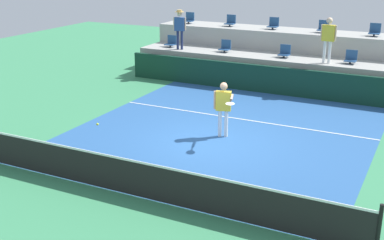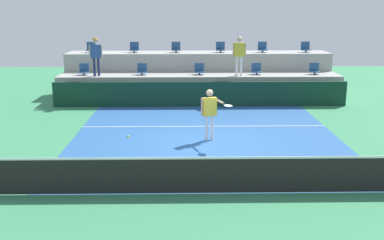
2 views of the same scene
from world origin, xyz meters
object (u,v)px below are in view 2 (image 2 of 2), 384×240
at_px(stadium_chair_lower_far_right, 315,70).
at_px(stadium_chair_upper_mid_right, 220,48).
at_px(stadium_chair_lower_left, 142,70).
at_px(stadium_chair_upper_mid_left, 176,48).
at_px(stadium_chair_upper_right, 262,48).
at_px(stadium_chair_lower_right, 256,70).
at_px(tennis_player, 210,110).
at_px(spectator_in_grey, 239,52).
at_px(stadium_chair_lower_far_left, 84,70).
at_px(stadium_chair_lower_center, 199,70).
at_px(tennis_ball, 128,137).
at_px(stadium_chair_upper_far_right, 306,48).
at_px(stadium_chair_upper_left, 134,48).
at_px(spectator_with_hat, 96,52).
at_px(stadium_chair_upper_far_left, 91,48).

xyz_separation_m(stadium_chair_lower_far_right, stadium_chair_upper_mid_right, (-4.27, 1.80, 0.85)).
relative_size(stadium_chair_lower_left, stadium_chair_upper_mid_left, 1.00).
height_order(stadium_chair_lower_left, stadium_chair_upper_right, stadium_chair_upper_right).
xyz_separation_m(stadium_chair_lower_right, tennis_player, (-2.53, -6.68, -0.41)).
height_order(stadium_chair_lower_left, spectator_in_grey, spectator_in_grey).
xyz_separation_m(stadium_chair_upper_mid_left, stadium_chair_upper_right, (4.32, 0.00, 0.00)).
xyz_separation_m(stadium_chair_lower_far_left, stadium_chair_lower_center, (5.34, 0.00, 0.00)).
distance_m(tennis_player, tennis_ball, 3.91).
xyz_separation_m(stadium_chair_lower_left, stadium_chair_upper_far_right, (8.03, 1.80, 0.85)).
bearing_deg(stadium_chair_upper_mid_right, stadium_chair_lower_right, -49.34).
xyz_separation_m(stadium_chair_lower_center, stadium_chair_lower_right, (2.66, 0.00, 0.00)).
bearing_deg(stadium_chair_upper_left, stadium_chair_lower_far_right, -11.89).
bearing_deg(tennis_ball, spectator_with_hat, 104.73).
bearing_deg(tennis_ball, stadium_chair_lower_left, 92.61).
relative_size(stadium_chair_lower_left, stadium_chair_lower_far_right, 1.00).
height_order(stadium_chair_upper_right, tennis_player, stadium_chair_upper_right).
bearing_deg(stadium_chair_lower_center, stadium_chair_upper_mid_left, 121.55).
distance_m(stadium_chair_upper_far_right, spectator_in_grey, 4.19).
bearing_deg(tennis_ball, stadium_chair_lower_far_left, 107.71).
bearing_deg(stadium_chair_upper_mid_right, stadium_chair_lower_center, -121.70).
bearing_deg(stadium_chair_lower_center, tennis_player, -88.93).
height_order(stadium_chair_lower_far_left, stadium_chair_lower_right, same).
bearing_deg(tennis_ball, stadium_chair_upper_right, 64.99).
height_order(stadium_chair_lower_center, tennis_ball, stadium_chair_lower_center).
height_order(stadium_chair_lower_left, spectator_with_hat, spectator_with_hat).
bearing_deg(spectator_in_grey, stadium_chair_upper_mid_right, 107.36).
bearing_deg(stadium_chair_lower_far_right, stadium_chair_lower_center, 180.00).
xyz_separation_m(stadium_chair_lower_far_left, stadium_chair_lower_left, (2.69, 0.00, 0.00)).
xyz_separation_m(stadium_chair_lower_left, spectator_in_grey, (4.45, -0.38, 0.86)).
bearing_deg(spectator_with_hat, stadium_chair_lower_far_left, 149.64).
bearing_deg(tennis_player, tennis_ball, -126.61).
distance_m(stadium_chair_upper_mid_left, stadium_chair_upper_mid_right, 2.22).
relative_size(stadium_chair_upper_far_right, tennis_player, 0.30).
bearing_deg(stadium_chair_upper_mid_left, stadium_chair_lower_center, -58.45).
bearing_deg(stadium_chair_upper_mid_left, stadium_chair_lower_left, -130.73).
bearing_deg(stadium_chair_lower_left, tennis_player, -67.39).
xyz_separation_m(stadium_chair_lower_far_left, spectator_with_hat, (0.66, -0.38, 0.85)).
height_order(stadium_chair_upper_left, stadium_chair_upper_mid_right, same).
distance_m(stadium_chair_upper_mid_left, spectator_in_grey, 3.63).
distance_m(stadium_chair_lower_far_left, tennis_player, 8.64).
distance_m(stadium_chair_lower_right, tennis_player, 7.15).
bearing_deg(stadium_chair_lower_right, spectator_with_hat, -177.01).
height_order(stadium_chair_upper_far_right, tennis_player, stadium_chair_upper_far_right).
distance_m(stadium_chair_lower_right, stadium_chair_upper_far_left, 8.22).
bearing_deg(stadium_chair_lower_center, tennis_ball, -102.68).
bearing_deg(stadium_chair_lower_left, stadium_chair_upper_mid_left, 49.27).
height_order(stadium_chair_lower_right, tennis_ball, stadium_chair_lower_right).
height_order(stadium_chair_upper_far_left, stadium_chair_upper_far_right, same).
distance_m(stadium_chair_lower_far_left, stadium_chair_lower_right, 8.00).
bearing_deg(stadium_chair_upper_mid_right, stadium_chair_lower_far_left, -164.41).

